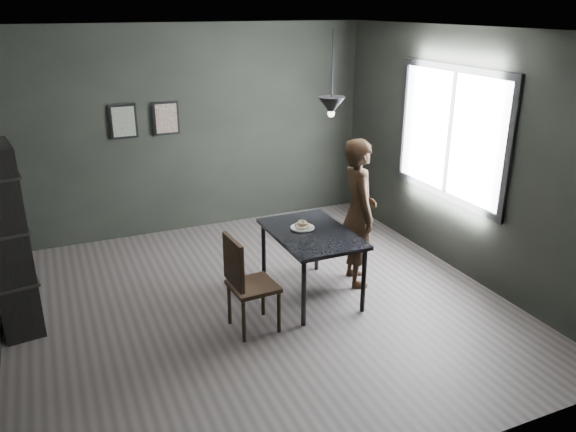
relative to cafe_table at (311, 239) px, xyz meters
name	(u,v)px	position (x,y,z in m)	size (l,w,h in m)	color
ground	(260,305)	(-0.60, 0.00, -0.67)	(5.00, 5.00, 0.00)	#3D3634
back_wall	(192,131)	(-0.60, 2.50, 0.73)	(5.00, 0.10, 2.80)	black
ceiling	(254,30)	(-0.60, 0.00, 2.13)	(5.00, 5.00, 0.02)	silver
window_assembly	(450,134)	(1.87, 0.20, 0.93)	(0.04, 1.96, 1.56)	white
cafe_table	(311,239)	(0.00, 0.00, 0.00)	(0.80, 1.20, 0.75)	black
white_plate	(302,228)	(-0.05, 0.12, 0.08)	(0.23, 0.23, 0.01)	white
donut_pile	(302,225)	(-0.05, 0.12, 0.12)	(0.18, 0.19, 0.08)	beige
woman	(358,213)	(0.62, 0.08, 0.17)	(0.62, 0.40, 1.68)	black
wood_chair	(244,278)	(-0.90, -0.39, -0.11)	(0.46, 0.46, 0.99)	black
shelf_unit	(6,241)	(-2.92, 0.55, 0.26)	(0.35, 0.62, 1.85)	black
pendant_lamp	(331,106)	(0.25, 0.10, 1.38)	(0.28, 0.28, 0.86)	black
framed_print_left	(124,122)	(-1.50, 2.47, 0.93)	(0.34, 0.04, 0.44)	black
framed_print_right	(166,118)	(-0.95, 2.47, 0.93)	(0.34, 0.04, 0.44)	black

